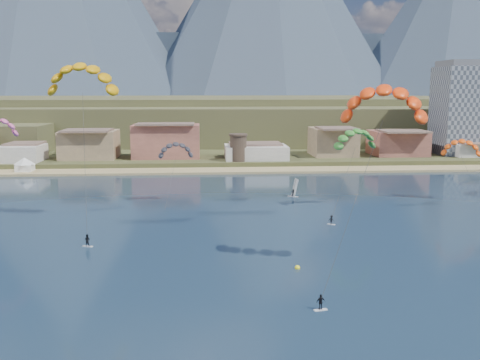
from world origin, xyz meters
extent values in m
plane|color=#0D1B31|center=(0.00, 0.00, 0.00)|extent=(2400.00, 2400.00, 0.00)
cube|color=tan|center=(0.00, 106.00, 0.25)|extent=(2200.00, 12.00, 0.90)
cube|color=#4E4C2A|center=(0.00, 560.00, 0.00)|extent=(2200.00, 900.00, 4.00)
cube|color=brown|center=(40.00, 220.00, 9.50)|extent=(320.00, 150.00, 15.00)
cube|color=brown|center=(-40.00, 260.00, 11.00)|extent=(380.00, 170.00, 18.00)
cone|color=#304050|center=(400.00, 800.00, 147.00)|extent=(380.00, 380.00, 290.00)
cube|color=#304050|center=(0.00, 900.00, 57.00)|extent=(2000.00, 200.00, 110.00)
cube|color=gray|center=(85.00, 128.00, 17.00)|extent=(20.00, 16.00, 30.00)
cube|color=#59595E|center=(85.00, 128.00, 33.00)|extent=(18.00, 14.40, 2.00)
cylinder|color=#47382D|center=(5.00, 114.00, 6.00)|extent=(5.20, 5.20, 8.00)
cylinder|color=#47382D|center=(5.00, 114.00, 10.30)|extent=(5.82, 5.82, 0.60)
cube|color=white|center=(-58.00, 106.00, 1.70)|extent=(4.50, 4.50, 2.00)
pyramid|color=white|center=(-58.00, 106.00, 4.70)|extent=(6.40, 6.40, 2.00)
cube|color=silver|center=(-23.98, 30.35, 0.06)|extent=(1.72, 1.01, 0.11)
imported|color=black|center=(-23.98, 30.35, 1.06)|extent=(1.11, 0.98, 1.90)
cylinder|color=#262626|center=(-25.30, 37.15, 12.43)|extent=(0.05, 0.05, 26.37)
cube|color=silver|center=(7.08, 4.00, 0.05)|extent=(1.59, 0.75, 0.10)
imported|color=black|center=(7.08, 4.00, 0.98)|extent=(1.10, 0.62, 1.76)
cylinder|color=#262626|center=(12.17, 9.91, 10.71)|extent=(0.05, 0.05, 24.72)
cube|color=silver|center=(17.24, 41.21, 0.05)|extent=(1.46, 1.09, 0.10)
imported|color=black|center=(17.24, 41.21, 0.92)|extent=(1.23, 1.07, 1.65)
cylinder|color=#262626|center=(20.94, 47.21, 6.85)|extent=(0.05, 0.05, 18.25)
cylinder|color=#262626|center=(-11.68, 57.65, 5.13)|extent=(0.04, 0.04, 12.55)
cylinder|color=#262626|center=(50.13, 56.17, 5.19)|extent=(0.04, 0.04, 12.63)
cube|color=silver|center=(14.53, 66.87, 0.06)|extent=(2.38, 1.69, 0.12)
imported|color=black|center=(14.53, 66.87, 0.96)|extent=(0.98, 0.86, 1.68)
cube|color=white|center=(14.92, 66.87, 2.16)|extent=(1.98, 2.66, 4.01)
sphere|color=#FFF71A|center=(6.94, 17.91, 0.13)|extent=(0.73, 0.73, 0.73)
camera|label=1|loc=(-5.60, -50.78, 24.17)|focal=39.65mm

